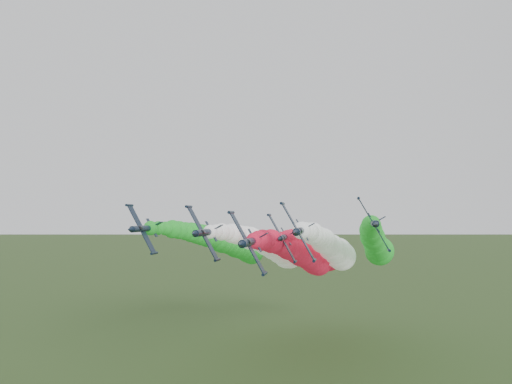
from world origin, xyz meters
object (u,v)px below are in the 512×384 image
(jet_trail, at_px, (319,251))
(jet_outer_right, at_px, (376,243))
(jet_outer_left, at_px, (229,244))
(jet_lead, at_px, (304,255))
(jet_inner_right, at_px, (333,249))
(jet_inner_left, at_px, (274,249))

(jet_trail, bearing_deg, jet_outer_right, -28.39)
(jet_outer_left, bearing_deg, jet_lead, -32.40)
(jet_inner_right, xyz_separation_m, jet_outer_left, (-30.90, 6.16, 0.56))
(jet_inner_right, relative_size, jet_trail, 1.00)
(jet_outer_left, distance_m, jet_trail, 28.88)
(jet_inner_right, distance_m, jet_trail, 18.85)
(jet_outer_right, bearing_deg, jet_outer_left, -176.23)
(jet_inner_left, height_order, jet_outer_right, jet_outer_right)
(jet_inner_left, relative_size, jet_outer_left, 1.00)
(jet_inner_left, xyz_separation_m, jet_outer_left, (-14.25, 4.29, 0.84))
(jet_outer_left, height_order, jet_outer_right, jet_outer_right)
(jet_inner_right, height_order, jet_trail, jet_inner_right)
(jet_inner_left, xyz_separation_m, jet_inner_right, (16.66, -1.87, 0.28))
(jet_lead, xyz_separation_m, jet_trail, (2.33, 27.09, -0.94))
(jet_inner_left, xyz_separation_m, jet_trail, (11.91, 16.26, -1.74))
(jet_inner_right, bearing_deg, jet_lead, -128.31)
(jet_lead, xyz_separation_m, jet_inner_right, (7.08, 8.96, 1.08))
(jet_lead, xyz_separation_m, jet_outer_left, (-23.83, 15.12, 1.64))
(jet_inner_right, distance_m, jet_outer_right, 15.16)
(jet_lead, relative_size, jet_inner_right, 0.99)
(jet_inner_left, relative_size, jet_inner_right, 0.99)
(jet_lead, bearing_deg, jet_outer_right, 43.05)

